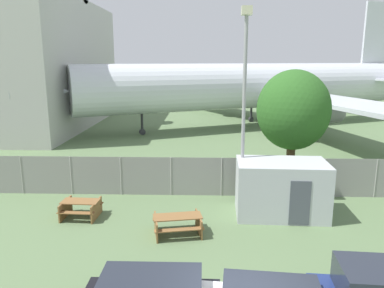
# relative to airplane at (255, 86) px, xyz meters

# --- Properties ---
(perimeter_fence) EXTENTS (56.07, 0.07, 1.98)m
(perimeter_fence) POSITION_rel_airplane_xyz_m (-4.28, -20.52, -3.14)
(perimeter_fence) COLOR gray
(perimeter_fence) RESTS_ON ground
(airplane) EXTENTS (42.97, 34.77, 13.12)m
(airplane) POSITION_rel_airplane_xyz_m (0.00, 0.00, 0.00)
(airplane) COLOR silver
(airplane) RESTS_ON ground
(portable_cabin) EXTENTS (3.95, 2.42, 2.43)m
(portable_cabin) POSITION_rel_airplane_xyz_m (-1.79, -22.85, -2.92)
(portable_cabin) COLOR silver
(portable_cabin) RESTS_ON ground
(picnic_bench_near_cabin) EXTENTS (1.65, 1.47, 0.76)m
(picnic_bench_near_cabin) POSITION_rel_airplane_xyz_m (-10.52, -23.40, -3.66)
(picnic_bench_near_cabin) COLOR brown
(picnic_bench_near_cabin) RESTS_ON ground
(picnic_bench_open_grass) EXTENTS (2.12, 1.73, 0.76)m
(picnic_bench_open_grass) POSITION_rel_airplane_xyz_m (-6.20, -24.89, -3.65)
(picnic_bench_open_grass) COLOR brown
(picnic_bench_open_grass) RESTS_ON ground
(tree_behind_benches) EXTENTS (4.00, 4.00, 6.25)m
(tree_behind_benches) POSITION_rel_airplane_xyz_m (-0.28, -17.92, -0.11)
(tree_behind_benches) COLOR #4C3823
(tree_behind_benches) RESTS_ON ground
(light_mast) EXTENTS (0.44, 0.44, 8.90)m
(light_mast) POSITION_rel_airplane_xyz_m (-3.44, -22.11, 1.22)
(light_mast) COLOR #99999E
(light_mast) RESTS_ON ground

